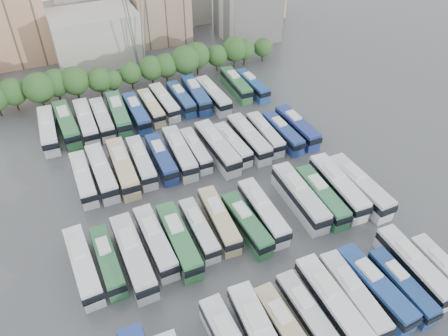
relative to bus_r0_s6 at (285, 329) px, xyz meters
name	(u,v)px	position (x,y,z in m)	size (l,w,h in m)	color
ground	(217,205)	(1.63, 23.83, -1.77)	(220.00, 220.00, 0.00)	#424447
tree_line	(136,70)	(0.44, 65.92, 2.57)	(65.54, 7.86, 8.13)	black
city_buildings	(80,14)	(-5.83, 95.70, 6.10)	(102.00, 35.00, 20.00)	#9E998E
bus_r0_s6	(285,329)	(0.00, 0.00, 0.00)	(2.79, 11.54, 3.60)	tan
bus_r0_s7	(307,314)	(3.40, 0.68, -0.02)	(2.55, 11.34, 3.55)	silver
bus_r0_s8	(332,304)	(6.77, 0.47, 0.27)	(2.99, 13.26, 4.15)	white
bus_r0_s9	(353,295)	(9.90, 0.54, 0.12)	(3.15, 12.36, 3.85)	silver
bus_r0_s10	(374,287)	(13.08, 0.37, 0.16)	(3.37, 12.65, 3.93)	navy
bus_r0_s11	(401,286)	(16.52, -0.72, -0.09)	(2.39, 10.93, 3.43)	navy
bus_r0_s12	(413,266)	(19.83, 0.91, 0.17)	(3.03, 12.63, 3.95)	silver
bus_r0_s13	(445,273)	(23.04, -1.48, 0.00)	(2.80, 11.52, 3.60)	silver
bus_r1_s0	(83,265)	(-19.68, 18.73, 0.14)	(3.24, 12.53, 3.90)	silver
bus_r1_s1	(108,261)	(-16.56, 18.30, -0.04)	(2.64, 11.27, 3.52)	#2D693D
bus_r1_s2	(133,256)	(-13.26, 17.46, 0.32)	(3.18, 13.60, 4.25)	silver
bus_r1_s3	(155,241)	(-9.79, 18.83, 0.14)	(3.03, 12.46, 3.89)	silver
bus_r1_s4	(179,240)	(-6.75, 17.69, 0.20)	(2.92, 12.81, 4.01)	#31723E
bus_r1_s5	(199,229)	(-3.35, 18.69, -0.07)	(2.47, 11.04, 3.46)	silver
bus_r1_s6	(219,220)	(-0.03, 19.12, 0.08)	(3.23, 12.13, 3.77)	tan
bus_r1_s7	(246,224)	(3.28, 16.76, 0.03)	(3.09, 11.78, 3.66)	#2B663D
bus_r1_s8	(263,212)	(6.56, 17.88, 0.16)	(2.93, 12.56, 3.93)	silver
bus_r1_s10	(300,197)	(13.20, 18.27, 0.33)	(3.41, 13.70, 4.27)	silver
bus_r1_s11	(321,196)	(16.43, 17.17, 0.14)	(3.24, 12.52, 3.90)	#2F6F45
bus_r1_s12	(338,187)	(20.01, 17.87, 0.33)	(3.67, 13.74, 4.27)	silver
bus_r1_s13	(359,186)	(23.10, 16.55, 0.33)	(3.20, 13.66, 4.27)	silver
bus_r2_s1	(83,178)	(-16.51, 36.62, 0.07)	(2.62, 11.91, 3.74)	silver
bus_r2_s2	(102,172)	(-13.44, 36.80, 0.21)	(3.05, 12.89, 4.03)	silver
bus_r2_s3	(123,167)	(-9.99, 36.53, 0.30)	(3.26, 13.49, 4.21)	#CEB98D
bus_r2_s4	(141,162)	(-6.68, 37.02, 0.08)	(2.95, 12.09, 3.77)	silver
bus_r2_s5	(161,158)	(-3.25, 36.63, 0.05)	(2.69, 11.86, 3.71)	navy
bus_r2_s6	(180,152)	(0.12, 36.70, 0.21)	(3.31, 12.93, 4.03)	silver
bus_r2_s7	(196,150)	(3.06, 36.62, -0.08)	(2.55, 11.00, 3.44)	silver
bus_r2_s8	(217,147)	(6.63, 35.24, 0.34)	(3.47, 13.76, 4.29)	silver
bus_r2_s9	(233,144)	(9.78, 35.53, -0.05)	(2.97, 11.24, 3.49)	silver
bus_r2_s10	(249,138)	(13.08, 35.59, 0.23)	(3.04, 13.00, 4.06)	silver
bus_r2_s11	(265,134)	(16.62, 35.91, 0.01)	(2.86, 11.62, 3.62)	silver
bus_r2_s12	(283,133)	(19.77, 34.88, 0.01)	(2.76, 11.59, 3.62)	navy
bus_r2_s13	(297,127)	(23.14, 35.32, 0.11)	(2.98, 12.28, 3.83)	navy
bus_r3_s0	(48,130)	(-20.00, 53.25, 0.24)	(3.36, 13.12, 4.08)	silver
bus_r3_s1	(67,124)	(-16.56, 53.96, 0.29)	(3.46, 13.46, 4.19)	#2D6A3B
bus_r3_s2	(86,122)	(-13.05, 53.18, 0.24)	(2.99, 13.10, 4.10)	silver
bus_r3_s3	(102,119)	(-9.98, 53.13, 0.11)	(2.76, 12.19, 3.82)	silver
bus_r3_s4	(119,113)	(-6.62, 53.59, 0.24)	(3.44, 13.16, 4.09)	#2F6F47
bus_r3_s5	(137,113)	(-3.26, 52.63, 0.11)	(2.76, 12.21, 3.82)	navy
bus_r3_s6	(151,107)	(0.04, 53.73, -0.03)	(2.69, 11.32, 3.54)	#CFBC8E
bus_r3_s7	(164,102)	(3.08, 54.49, 0.06)	(3.09, 11.98, 3.73)	silver
bus_r3_s8	(181,99)	(6.71, 54.43, -0.01)	(2.74, 11.48, 3.59)	navy
bus_r3_s9	(196,95)	(10.06, 54.40, 0.19)	(3.37, 12.84, 3.99)	navy
bus_r3_s10	(213,95)	(13.17, 52.66, 0.19)	(3.30, 12.80, 3.98)	silver
bus_r3_s12	(236,84)	(19.69, 55.09, 0.12)	(3.06, 12.37, 3.86)	#2F6E3C
bus_r3_s13	(252,85)	(22.91, 53.59, -0.01)	(2.95, 11.51, 3.58)	navy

